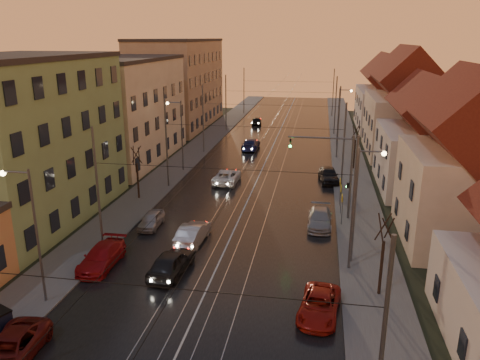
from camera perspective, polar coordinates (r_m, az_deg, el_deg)
The scene contains 44 objects.
ground at distance 25.17m, azimuth -6.86°, elevation -18.74°, with size 160.00×160.00×0.00m, color black.
road at distance 61.59m, azimuth 3.61°, elevation 3.25°, with size 16.00×120.00×0.04m, color black.
sidewalk_left at distance 63.37m, azimuth -5.43°, elevation 3.65°, with size 4.00×120.00×0.15m, color #4C4C4C.
sidewalk_right at distance 61.38m, azimuth 12.94°, elevation 2.85°, with size 4.00×120.00×0.15m, color #4C4C4C.
tram_rail_0 at distance 61.84m, azimuth 1.58°, elevation 3.37°, with size 0.06×120.00×0.03m, color gray.
tram_rail_1 at distance 61.66m, azimuth 2.90°, elevation 3.31°, with size 0.06×120.00×0.03m, color gray.
tram_rail_2 at distance 61.50m, azimuth 4.33°, elevation 3.25°, with size 0.06×120.00×0.03m, color gray.
tram_rail_3 at distance 61.39m, azimuth 5.66°, elevation 3.19°, with size 0.06×120.00×0.03m, color gray.
apartment_left_1 at distance 41.84m, azimuth -25.17°, elevation 4.16°, with size 10.00×18.00×13.00m, color #6C8A57.
apartment_left_2 at distance 59.15m, azimuth -14.22°, elevation 8.10°, with size 10.00×20.00×12.00m, color #B8AA8E.
apartment_left_3 at distance 81.40m, azimuth -7.46°, elevation 11.50°, with size 10.00×24.00×14.00m, color #8D705B.
house_right_1 at distance 37.30m, azimuth 26.14°, elevation 0.95°, with size 8.67×10.20×10.80m.
house_right_2 at distance 49.73m, azimuth 22.05°, elevation 4.16°, with size 9.18×12.24×9.20m.
house_right_3 at distance 64.04m, azimuth 19.47°, elevation 8.12°, with size 9.18×14.28×11.50m.
house_right_4 at distance 81.78m, azimuth 17.43°, elevation 9.52°, with size 9.18×16.32×10.00m.
catenary_pole_l_1 at distance 33.68m, azimuth -16.94°, elevation -1.29°, with size 0.16×0.16×9.00m, color #595B60.
catenary_pole_r_1 at distance 30.35m, azimuth 13.63°, elevation -3.04°, with size 0.16×0.16×9.00m, color #595B60.
catenary_pole_l_2 at distance 47.06m, azimuth -8.94°, elevation 4.35°, with size 0.16×0.16×9.00m, color #595B60.
catenary_pole_r_2 at distance 44.73m, azimuth 12.50°, elevation 3.49°, with size 0.16×0.16×9.00m, color #595B60.
catenary_pole_l_3 at distance 61.19m, azimuth -4.51°, elevation 7.42°, with size 0.16×0.16×9.00m, color #595B60.
catenary_pole_r_3 at distance 59.42m, azimuth 11.92°, elevation 6.82°, with size 0.16×0.16×9.00m, color #595B60.
catenary_pole_l_4 at distance 75.66m, azimuth -1.73°, elevation 9.31°, with size 0.16×0.16×9.00m, color #595B60.
catenary_pole_r_4 at distance 74.23m, azimuth 11.56°, elevation 8.83°, with size 0.16×0.16×9.00m, color #595B60.
catenary_pole_l_5 at distance 93.24m, azimuth 0.48°, elevation 10.78°, with size 0.16×0.16×9.00m, color #595B60.
catenary_pole_r_5 at distance 92.09m, azimuth 11.28°, elevation 10.38°, with size 0.16×0.16×9.00m, color #595B60.
street_lamp_0 at distance 28.15m, azimuth -24.18°, elevation -4.87°, with size 1.75×0.32×8.00m.
street_lamp_1 at distance 31.21m, azimuth 14.50°, elevation -1.79°, with size 1.75×0.32×8.00m.
street_lamp_2 at distance 52.73m, azimuth -7.43°, elevation 6.21°, with size 1.75×0.32×8.00m.
street_lamp_3 at distance 66.28m, azimuth 12.19°, elevation 8.18°, with size 1.75×0.32×8.00m.
traffic_light_mast at distance 38.86m, azimuth 11.97°, elevation 1.65°, with size 5.30×0.32×7.20m.
bare_tree_0 at distance 44.47m, azimuth -12.39°, elevation 0.74°, with size 1.09×1.09×5.11m.
bare_tree_1 at distance 28.54m, azimuth 16.96°, elevation -9.03°, with size 1.09×1.09×5.11m.
bare_tree_2 at distance 55.03m, azimuth 13.82°, elevation 3.75°, with size 1.09×1.09×5.11m.
driving_car_0 at distance 30.84m, azimuth -8.39°, elevation -9.91°, with size 1.86×4.62×1.57m, color black.
driving_car_1 at distance 35.06m, azimuth -5.75°, elevation -6.45°, with size 1.57×4.50×1.48m, color #A5A5AB.
driving_car_2 at distance 48.90m, azimuth -1.60°, elevation 0.45°, with size 2.36×5.11×1.42m, color white.
driving_car_3 at distance 63.61m, azimuth 1.32°, elevation 4.40°, with size 2.11×5.18×1.50m, color #171945.
driving_car_4 at distance 81.89m, azimuth 2.04°, elevation 7.21°, with size 1.64×4.09×1.39m, color black.
parked_left_1 at distance 25.63m, azimuth -26.27°, elevation -18.06°, with size 2.22×4.81×1.34m, color #56110E.
parked_left_2 at distance 32.78m, azimuth -16.51°, elevation -8.94°, with size 1.95×4.80×1.39m, color maroon.
parked_left_3 at distance 38.34m, azimuth -10.76°, elevation -4.78°, with size 1.45×3.60×1.23m, color #9F9EA3.
parked_right_0 at distance 26.82m, azimuth 9.64°, elevation -14.82°, with size 2.06×4.47×1.24m, color maroon.
parked_right_1 at distance 38.29m, azimuth 9.71°, elevation -4.66°, with size 1.88×4.63×1.34m, color #95949A.
parked_right_2 at distance 50.09m, azimuth 10.74°, elevation 0.63°, with size 1.84×4.57×1.56m, color black.
Camera 1 is at (6.21, -19.49, 14.67)m, focal length 35.00 mm.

